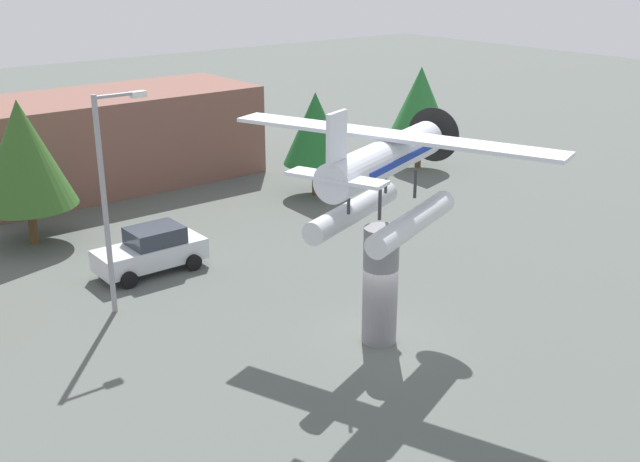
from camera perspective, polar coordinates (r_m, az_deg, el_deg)
name	(u,v)px	position (r m, az deg, el deg)	size (l,w,h in m)	color
ground_plane	(379,341)	(24.86, 4.36, -8.08)	(140.00, 140.00, 0.00)	#515651
display_pedestal	(380,286)	(24.02, 4.48, -4.06)	(1.10, 1.10, 3.82)	slate
floatplane_monument	(385,173)	(22.92, 4.86, 4.27)	(7.19, 10.13, 4.00)	silver
car_mid_silver	(152,250)	(30.29, -12.35, -1.38)	(4.20, 2.02, 1.76)	silver
streetlight_primary	(109,189)	(26.16, -15.33, 3.03)	(1.84, 0.28, 7.46)	gray
storefront_building	(113,139)	(42.30, -15.08, 6.61)	(15.04, 6.43, 4.79)	brown
tree_east	(23,154)	(33.84, -21.09, 5.35)	(3.99, 3.99, 6.13)	brown
tree_center_back	(315,129)	(38.50, -0.34, 7.58)	(3.23, 3.23, 5.22)	brown
tree_far_east	(421,99)	(44.03, 7.44, 9.68)	(3.16, 3.16, 5.71)	brown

